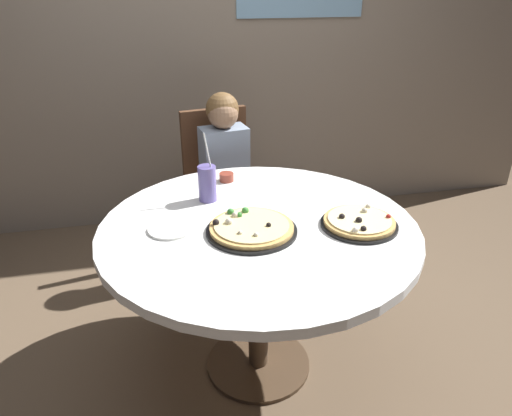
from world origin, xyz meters
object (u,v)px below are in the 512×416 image
(pizza_veggie, at_px, (251,228))
(sauce_bowl, at_px, (226,177))
(diner_child, at_px, (229,199))
(soda_cup, at_px, (207,183))
(dining_table, at_px, (259,244))
(chair_wooden, at_px, (220,180))
(plate_small, at_px, (171,229))
(pizza_cheese, at_px, (359,222))

(pizza_veggie, relative_size, sauce_bowl, 5.12)
(diner_child, height_order, soda_cup, diner_child)
(dining_table, xyz_separation_m, chair_wooden, (-0.01, 1.01, -0.13))
(chair_wooden, height_order, sauce_bowl, chair_wooden)
(diner_child, xyz_separation_m, plate_small, (-0.36, -0.80, 0.27))
(dining_table, relative_size, pizza_veggie, 3.59)
(sauce_bowl, xyz_separation_m, plate_small, (-0.29, -0.45, -0.02))
(dining_table, height_order, chair_wooden, chair_wooden)
(diner_child, xyz_separation_m, pizza_veggie, (-0.05, -0.88, 0.28))
(plate_small, bearing_deg, sauce_bowl, 56.52)
(chair_wooden, xyz_separation_m, diner_child, (0.03, -0.18, -0.05))
(pizza_veggie, xyz_separation_m, soda_cup, (-0.13, 0.33, 0.06))
(soda_cup, height_order, sauce_bowl, soda_cup)
(plate_small, bearing_deg, pizza_cheese, -9.85)
(pizza_cheese, height_order, soda_cup, soda_cup)
(dining_table, xyz_separation_m, pizza_veggie, (-0.04, -0.05, 0.11))
(soda_cup, bearing_deg, chair_wooden, 78.07)
(pizza_veggie, distance_m, plate_small, 0.32)
(chair_wooden, xyz_separation_m, soda_cup, (-0.16, -0.74, 0.30))
(chair_wooden, height_order, diner_child, diner_child)
(soda_cup, bearing_deg, diner_child, 71.81)
(dining_table, height_order, pizza_veggie, pizza_veggie)
(dining_table, height_order, diner_child, diner_child)
(diner_child, bearing_deg, pizza_cheese, -67.89)
(pizza_veggie, distance_m, pizza_cheese, 0.43)
(diner_child, distance_m, sauce_bowl, 0.46)
(soda_cup, bearing_deg, plate_small, -126.02)
(sauce_bowl, height_order, plate_small, sauce_bowl)
(dining_table, relative_size, plate_small, 7.15)
(pizza_veggie, height_order, plate_small, pizza_veggie)
(dining_table, xyz_separation_m, sauce_bowl, (-0.05, 0.47, 0.11))
(pizza_veggie, bearing_deg, diner_child, 86.46)
(pizza_cheese, relative_size, soda_cup, 1.01)
(diner_child, distance_m, soda_cup, 0.68)
(diner_child, bearing_deg, sauce_bowl, -100.62)
(pizza_veggie, bearing_deg, chair_wooden, 88.51)
(plate_small, bearing_deg, chair_wooden, 71.19)
(pizza_cheese, xyz_separation_m, sauce_bowl, (-0.44, 0.57, 0.00))
(pizza_cheese, height_order, sauce_bowl, pizza_cheese)
(pizza_cheese, bearing_deg, soda_cup, 146.24)
(dining_table, height_order, pizza_cheese, pizza_cheese)
(chair_wooden, distance_m, pizza_cheese, 1.20)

